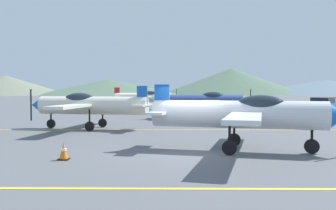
{
  "coord_description": "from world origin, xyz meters",
  "views": [
    {
      "loc": [
        -0.63,
        -13.71,
        2.39
      ],
      "look_at": [
        -0.94,
        14.0,
        1.2
      ],
      "focal_mm": 39.79,
      "sensor_mm": 36.0,
      "label": 1
    }
  ],
  "objects_px": {
    "airplane_mid": "(89,105)",
    "airplane_near": "(245,113)",
    "traffic_cone_front": "(64,151)",
    "airplane_far": "(206,101)",
    "car_sedan": "(323,106)",
    "airplane_back": "(145,97)"
  },
  "relations": [
    {
      "from": "airplane_mid",
      "to": "airplane_near",
      "type": "bearing_deg",
      "value": -45.25
    },
    {
      "from": "airplane_mid",
      "to": "traffic_cone_front",
      "type": "xyz_separation_m",
      "value": [
        1.34,
        -9.73,
        -1.16
      ]
    },
    {
      "from": "airplane_far",
      "to": "car_sedan",
      "type": "xyz_separation_m",
      "value": [
        11.31,
        4.48,
        -0.61
      ]
    },
    {
      "from": "airplane_near",
      "to": "airplane_mid",
      "type": "relative_size",
      "value": 0.99
    },
    {
      "from": "airplane_far",
      "to": "traffic_cone_front",
      "type": "xyz_separation_m",
      "value": [
        -6.41,
        -17.91,
        -1.16
      ]
    },
    {
      "from": "airplane_mid",
      "to": "airplane_far",
      "type": "bearing_deg",
      "value": 46.57
    },
    {
      "from": "airplane_far",
      "to": "airplane_back",
      "type": "bearing_deg",
      "value": 113.7
    },
    {
      "from": "airplane_far",
      "to": "airplane_back",
      "type": "relative_size",
      "value": 1.0
    },
    {
      "from": "car_sedan",
      "to": "airplane_back",
      "type": "bearing_deg",
      "value": 152.4
    },
    {
      "from": "airplane_back",
      "to": "traffic_cone_front",
      "type": "height_order",
      "value": "airplane_back"
    },
    {
      "from": "airplane_mid",
      "to": "airplane_back",
      "type": "relative_size",
      "value": 1.0
    },
    {
      "from": "airplane_near",
      "to": "airplane_far",
      "type": "distance_m",
      "value": 16.05
    },
    {
      "from": "airplane_mid",
      "to": "car_sedan",
      "type": "relative_size",
      "value": 1.92
    },
    {
      "from": "airplane_near",
      "to": "car_sedan",
      "type": "height_order",
      "value": "airplane_near"
    },
    {
      "from": "airplane_far",
      "to": "car_sedan",
      "type": "height_order",
      "value": "airplane_far"
    },
    {
      "from": "airplane_far",
      "to": "traffic_cone_front",
      "type": "bearing_deg",
      "value": -109.69
    },
    {
      "from": "airplane_mid",
      "to": "car_sedan",
      "type": "height_order",
      "value": "airplane_mid"
    },
    {
      "from": "airplane_near",
      "to": "traffic_cone_front",
      "type": "xyz_separation_m",
      "value": [
        -6.47,
        -1.85,
        -1.16
      ]
    },
    {
      "from": "car_sedan",
      "to": "airplane_far",
      "type": "bearing_deg",
      "value": -158.4
    },
    {
      "from": "airplane_far",
      "to": "car_sedan",
      "type": "bearing_deg",
      "value": 21.6
    },
    {
      "from": "airplane_far",
      "to": "car_sedan",
      "type": "relative_size",
      "value": 1.92
    },
    {
      "from": "airplane_back",
      "to": "car_sedan",
      "type": "bearing_deg",
      "value": -27.6
    }
  ]
}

